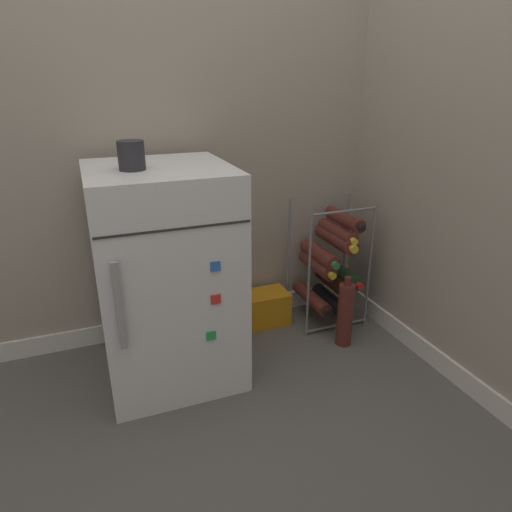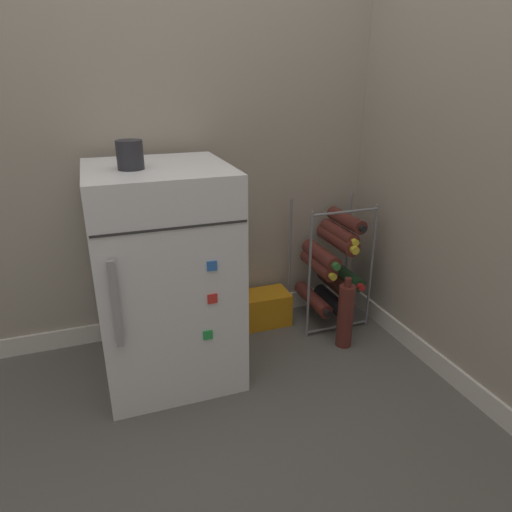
{
  "view_description": "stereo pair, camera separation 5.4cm",
  "coord_description": "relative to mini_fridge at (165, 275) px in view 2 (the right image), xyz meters",
  "views": [
    {
      "loc": [
        -0.51,
        -1.43,
        1.2
      ],
      "look_at": [
        0.18,
        0.33,
        0.44
      ],
      "focal_mm": 32.0,
      "sensor_mm": 36.0,
      "label": 1
    },
    {
      "loc": [
        -0.46,
        -1.45,
        1.2
      ],
      "look_at": [
        0.18,
        0.33,
        0.44
      ],
      "focal_mm": 32.0,
      "sensor_mm": 36.0,
      "label": 2
    }
  ],
  "objects": [
    {
      "name": "ground_plane",
      "position": [
        0.24,
        -0.26,
        -0.44
      ],
      "size": [
        14.0,
        14.0,
        0.0
      ],
      "primitive_type": "plane",
      "color": "#56544F"
    },
    {
      "name": "wall_back",
      "position": [
        0.24,
        0.36,
        0.8
      ],
      "size": [
        6.69,
        0.07,
        2.5
      ],
      "color": "#9E9384",
      "rests_on": "ground_plane"
    },
    {
      "name": "mini_fridge",
      "position": [
        0.0,
        0.0,
        0.0
      ],
      "size": [
        0.53,
        0.57,
        0.88
      ],
      "color": "white",
      "rests_on": "ground_plane"
    },
    {
      "name": "wine_rack",
      "position": [
        0.85,
        0.14,
        -0.13
      ],
      "size": [
        0.35,
        0.33,
        0.64
      ],
      "color": "slate",
      "rests_on": "ground_plane"
    },
    {
      "name": "soda_box",
      "position": [
        0.51,
        0.22,
        -0.36
      ],
      "size": [
        0.25,
        0.16,
        0.17
      ],
      "color": "orange",
      "rests_on": "ground_plane"
    },
    {
      "name": "fridge_top_cup",
      "position": [
        -0.09,
        -0.04,
        0.49
      ],
      "size": [
        0.09,
        0.09,
        0.1
      ],
      "color": "#28282D",
      "rests_on": "mini_fridge"
    },
    {
      "name": "loose_bottle_floor",
      "position": [
        0.8,
        -0.1,
        -0.28
      ],
      "size": [
        0.07,
        0.07,
        0.35
      ],
      "color": "#56231E",
      "rests_on": "ground_plane"
    }
  ]
}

